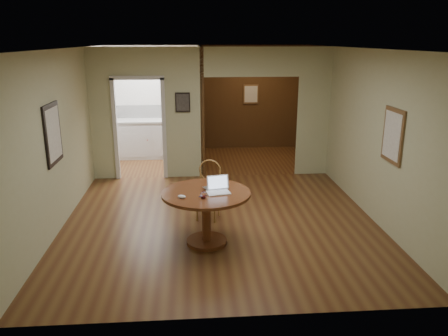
{
  "coord_description": "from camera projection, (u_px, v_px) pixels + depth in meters",
  "views": [
    {
      "loc": [
        -0.44,
        -6.49,
        2.85
      ],
      "look_at": [
        0.04,
        -0.2,
        0.98
      ],
      "focal_mm": 35.0,
      "sensor_mm": 36.0,
      "label": 1
    }
  ],
  "objects": [
    {
      "name": "dining_table",
      "position": [
        206.0,
        205.0,
        6.18
      ],
      "size": [
        1.25,
        1.25,
        0.78
      ],
      "rotation": [
        0.0,
        0.0,
        -0.34
      ],
      "color": "maroon",
      "rests_on": "ground"
    },
    {
      "name": "wine_glass",
      "position": [
        203.0,
        195.0,
        5.87
      ],
      "size": [
        0.09,
        0.09,
        0.1
      ],
      "primitive_type": null,
      "color": "white",
      "rests_on": "dining_table"
    },
    {
      "name": "pen",
      "position": [
        203.0,
        196.0,
        5.95
      ],
      "size": [
        0.13,
        0.07,
        0.01
      ],
      "primitive_type": "cylinder",
      "rotation": [
        0.0,
        1.57,
        0.48
      ],
      "color": "navy",
      "rests_on": "dining_table"
    },
    {
      "name": "chair",
      "position": [
        209.0,
        186.0,
        7.12
      ],
      "size": [
        0.51,
        0.51,
        0.96
      ],
      "rotation": [
        0.0,
        0.0,
        -0.3
      ],
      "color": "#9E6E38",
      "rests_on": "ground"
    },
    {
      "name": "open_laptop",
      "position": [
        218.0,
        187.0,
        6.12
      ],
      "size": [
        0.35,
        0.33,
        0.22
      ],
      "rotation": [
        0.0,
        0.0,
        0.2
      ],
      "color": "white",
      "rests_on": "dining_table"
    },
    {
      "name": "grocery_bag",
      "position": [
        174.0,
        113.0,
        10.68
      ],
      "size": [
        0.4,
        0.37,
        0.33
      ],
      "primitive_type": "ellipsoid",
      "rotation": [
        0.0,
        0.0,
        0.3
      ],
      "color": "beige",
      "rests_on": "kitchen_cabinet"
    },
    {
      "name": "kitchen_cabinet",
      "position": [
        155.0,
        138.0,
        10.83
      ],
      "size": [
        2.06,
        0.6,
        0.94
      ],
      "color": "silver",
      "rests_on": "ground"
    },
    {
      "name": "mouse",
      "position": [
        182.0,
        197.0,
        5.87
      ],
      "size": [
        0.13,
        0.1,
        0.05
      ],
      "primitive_type": "ellipsoid",
      "rotation": [
        0.0,
        0.0,
        -0.35
      ],
      "color": "white",
      "rests_on": "dining_table"
    },
    {
      "name": "room_shell",
      "position": [
        189.0,
        113.0,
        9.61
      ],
      "size": [
        5.2,
        7.5,
        5.0
      ],
      "color": "silver",
      "rests_on": "ground"
    },
    {
      "name": "floor",
      "position": [
        220.0,
        222.0,
        7.05
      ],
      "size": [
        5.0,
        5.0,
        0.0
      ],
      "primitive_type": "plane",
      "color": "#4F2A16",
      "rests_on": "ground"
    },
    {
      "name": "closed_laptop",
      "position": [
        217.0,
        188.0,
        6.23
      ],
      "size": [
        0.43,
        0.36,
        0.03
      ],
      "primitive_type": "imported",
      "rotation": [
        0.0,
        0.0,
        0.42
      ],
      "color": "#A8A8AD",
      "rests_on": "dining_table"
    }
  ]
}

